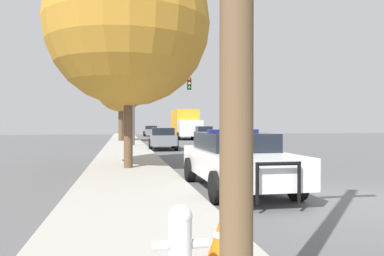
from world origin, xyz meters
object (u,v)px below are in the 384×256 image
tree_sidewalk_near (128,24)px  traffic_cone (221,236)px  fire_hydrant (180,241)px  car_background_midblock (163,138)px  box_truck (186,124)px  traffic_light (157,95)px  tree_sidewalk_far (121,87)px  police_car (235,159)px  car_background_distant (151,131)px  car_background_oncoming (203,133)px

tree_sidewalk_near → traffic_cone: (0.96, -9.39, -4.94)m
fire_hydrant → traffic_cone: size_ratio=1.63×
car_background_midblock → fire_hydrant: bearing=-91.9°
box_truck → traffic_cone: size_ratio=15.00×
traffic_light → traffic_cone: traffic_light is taller
traffic_light → car_background_midblock: size_ratio=1.15×
tree_sidewalk_far → tree_sidewalk_near: bearing=-89.1°
traffic_light → police_car: bearing=-88.9°
fire_hydrant → tree_sidewalk_near: tree_sidewalk_near is taller
tree_sidewalk_near → tree_sidewalk_far: (-0.34, 22.07, -0.12)m
tree_sidewalk_far → box_truck: bearing=38.8°
car_background_distant → car_background_oncoming: 15.80m
fire_hydrant → car_background_midblock: size_ratio=0.17×
car_background_midblock → car_background_oncoming: (5.48, 12.37, -0.00)m
police_car → traffic_cone: police_car is taller
car_background_distant → police_car: bearing=-90.7°
police_car → tree_sidewalk_near: size_ratio=0.64×
fire_hydrant → car_background_oncoming: bearing=77.3°
tree_sidewalk_near → traffic_cone: tree_sidewalk_near is taller
car_background_midblock → tree_sidewalk_near: 12.37m
car_background_midblock → tree_sidewalk_far: 12.03m
box_truck → police_car: bearing=82.6°
car_background_midblock → tree_sidewalk_near: (-2.45, -11.24, 4.54)m
car_background_midblock → box_truck: size_ratio=0.63×
car_background_oncoming → traffic_cone: 33.73m
fire_hydrant → traffic_cone: fire_hydrant is taller
car_background_distant → traffic_cone: (-2.75, -48.22, -0.40)m
tree_sidewalk_far → traffic_light: bearing=-71.3°
fire_hydrant → tree_sidewalk_far: tree_sidewalk_far is taller
traffic_light → car_background_distant: (1.36, 24.67, -3.09)m
box_truck → tree_sidewalk_near: tree_sidewalk_near is taller
tree_sidewalk_near → tree_sidewalk_far: size_ratio=1.09×
car_background_oncoming → box_truck: 4.45m
traffic_light → tree_sidewalk_near: bearing=-99.4°
traffic_cone → tree_sidewalk_near: bearing=95.8°
police_car → box_truck: (4.10, 32.14, 0.92)m
car_background_oncoming → traffic_cone: car_background_oncoming is taller
police_car → tree_sidewalk_near: bearing=-58.3°
police_car → tree_sidewalk_far: bearing=-83.7°
police_car → car_background_oncoming: 28.42m
box_truck → fire_hydrant: bearing=80.3°
police_car → fire_hydrant: (-2.34, -5.70, -0.25)m
car_background_distant → car_background_midblock: size_ratio=0.87×
police_car → traffic_cone: 5.37m
fire_hydrant → box_truck: bearing=80.3°
tree_sidewalk_near → tree_sidewalk_far: tree_sidewalk_near is taller
police_car → fire_hydrant: size_ratio=6.74×
traffic_light → traffic_cone: (-1.39, -23.55, -3.50)m
tree_sidewalk_far → traffic_cone: bearing=-87.6°
police_car → box_truck: box_truck is taller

